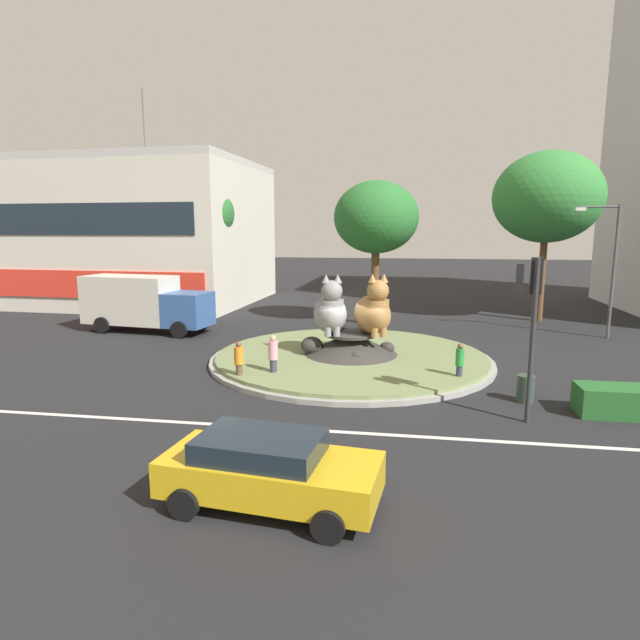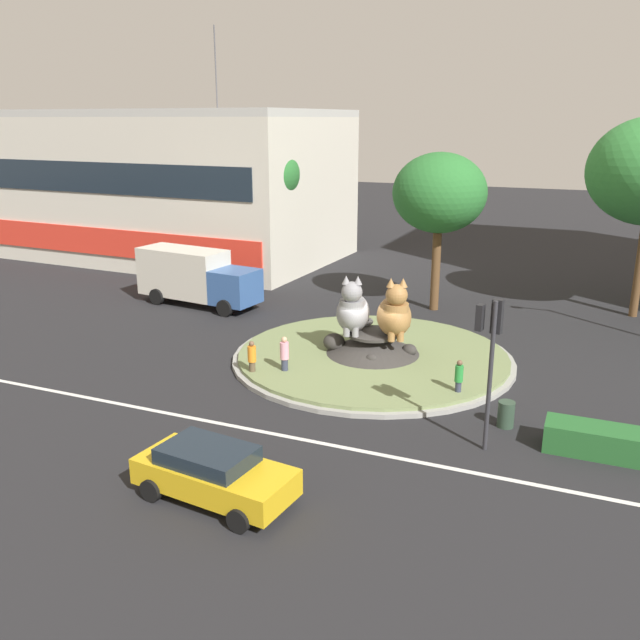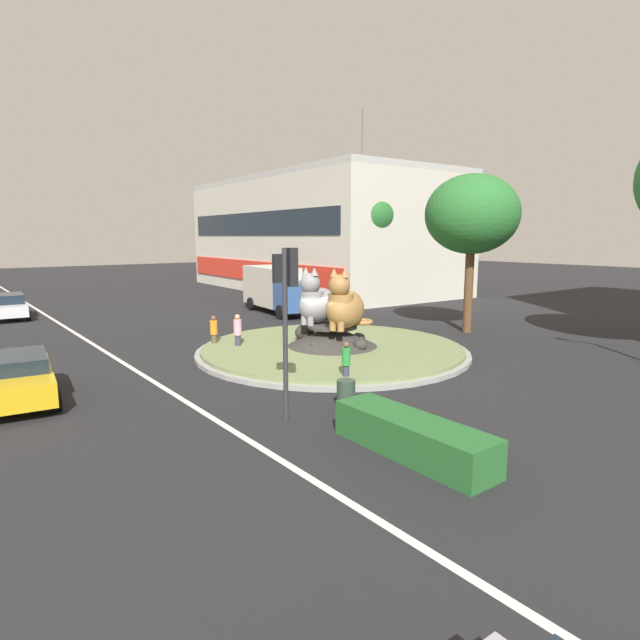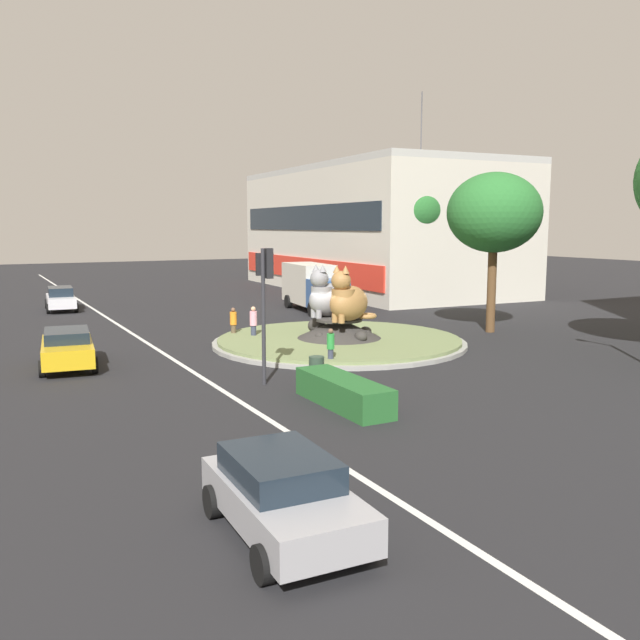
{
  "view_description": "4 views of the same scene",
  "coord_description": "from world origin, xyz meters",
  "px_view_note": "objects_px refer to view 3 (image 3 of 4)",
  "views": [
    {
      "loc": [
        2.13,
        -21.81,
        5.63
      ],
      "look_at": [
        -1.31,
        -0.17,
        1.79
      ],
      "focal_mm": 29.35,
      "sensor_mm": 36.0,
      "label": 1
    },
    {
      "loc": [
        8.48,
        -25.97,
        9.97
      ],
      "look_at": [
        -2.17,
        -0.68,
        1.73
      ],
      "focal_mm": 37.79,
      "sensor_mm": 36.0,
      "label": 2
    },
    {
      "loc": [
        17.59,
        -14.16,
        5.14
      ],
      "look_at": [
        -1.53,
        0.48,
        1.23
      ],
      "focal_mm": 29.11,
      "sensor_mm": 36.0,
      "label": 3
    },
    {
      "loc": [
        27.35,
        -15.55,
        5.61
      ],
      "look_at": [
        0.19,
        -1.13,
        1.27
      ],
      "focal_mm": 37.68,
      "sensor_mm": 36.0,
      "label": 4
    }
  ],
  "objects_px": {
    "cat_statue_tabby": "(345,306)",
    "third_tree_left": "(472,215)",
    "parked_car_right": "(10,306)",
    "sedan_on_far_lane": "(18,378)",
    "cat_statue_grey": "(317,303)",
    "broadleaf_tree_behind_island": "(364,216)",
    "litter_bin": "(346,395)",
    "pedestrian_pink_shirt": "(238,332)",
    "pedestrian_green_shirt": "(346,362)",
    "delivery_box_truck": "(277,289)",
    "pedestrian_orange_shirt": "(214,332)",
    "traffic_light_mast": "(287,295)",
    "shophouse_block": "(316,235)"
  },
  "relations": [
    {
      "from": "shophouse_block",
      "to": "delivery_box_truck",
      "type": "relative_size",
      "value": 3.86
    },
    {
      "from": "parked_car_right",
      "to": "litter_bin",
      "type": "height_order",
      "value": "parked_car_right"
    },
    {
      "from": "pedestrian_green_shirt",
      "to": "sedan_on_far_lane",
      "type": "relative_size",
      "value": 0.33
    },
    {
      "from": "broadleaf_tree_behind_island",
      "to": "parked_car_right",
      "type": "xyz_separation_m",
      "value": [
        -8.45,
        -22.18,
        -5.77
      ]
    },
    {
      "from": "parked_car_right",
      "to": "cat_statue_grey",
      "type": "bearing_deg",
      "value": 31.55
    },
    {
      "from": "pedestrian_orange_shirt",
      "to": "sedan_on_far_lane",
      "type": "distance_m",
      "value": 8.84
    },
    {
      "from": "shophouse_block",
      "to": "pedestrian_pink_shirt",
      "type": "distance_m",
      "value": 29.01
    },
    {
      "from": "traffic_light_mast",
      "to": "shophouse_block",
      "type": "bearing_deg",
      "value": 61.71
    },
    {
      "from": "cat_statue_tabby",
      "to": "pedestrian_green_shirt",
      "type": "relative_size",
      "value": 1.84
    },
    {
      "from": "third_tree_left",
      "to": "pedestrian_green_shirt",
      "type": "xyz_separation_m",
      "value": [
        3.74,
        -11.73,
        -5.41
      ]
    },
    {
      "from": "litter_bin",
      "to": "delivery_box_truck",
      "type": "bearing_deg",
      "value": 153.05
    },
    {
      "from": "cat_statue_grey",
      "to": "litter_bin",
      "type": "xyz_separation_m",
      "value": [
        7.06,
        -4.26,
        -1.73
      ]
    },
    {
      "from": "delivery_box_truck",
      "to": "parked_car_right",
      "type": "bearing_deg",
      "value": -111.27
    },
    {
      "from": "cat_statue_grey",
      "to": "broadleaf_tree_behind_island",
      "type": "xyz_separation_m",
      "value": [
        -10.61,
        12.38,
        4.4
      ]
    },
    {
      "from": "pedestrian_orange_shirt",
      "to": "pedestrian_green_shirt",
      "type": "distance_m",
      "value": 8.05
    },
    {
      "from": "cat_statue_grey",
      "to": "cat_statue_tabby",
      "type": "height_order",
      "value": "cat_statue_tabby"
    },
    {
      "from": "traffic_light_mast",
      "to": "pedestrian_green_shirt",
      "type": "xyz_separation_m",
      "value": [
        -1.53,
        3.46,
        -2.72
      ]
    },
    {
      "from": "pedestrian_orange_shirt",
      "to": "delivery_box_truck",
      "type": "xyz_separation_m",
      "value": [
        -8.21,
        8.68,
        0.8
      ]
    },
    {
      "from": "pedestrian_pink_shirt",
      "to": "sedan_on_far_lane",
      "type": "relative_size",
      "value": 0.37
    },
    {
      "from": "pedestrian_green_shirt",
      "to": "pedestrian_pink_shirt",
      "type": "bearing_deg",
      "value": -4.8
    },
    {
      "from": "broadleaf_tree_behind_island",
      "to": "parked_car_right",
      "type": "relative_size",
      "value": 1.82
    },
    {
      "from": "cat_statue_grey",
      "to": "cat_statue_tabby",
      "type": "distance_m",
      "value": 1.81
    },
    {
      "from": "pedestrian_orange_shirt",
      "to": "pedestrian_green_shirt",
      "type": "xyz_separation_m",
      "value": [
        7.98,
        1.11,
        -0.01
      ]
    },
    {
      "from": "cat_statue_tabby",
      "to": "shophouse_block",
      "type": "bearing_deg",
      "value": -148.39
    },
    {
      "from": "traffic_light_mast",
      "to": "pedestrian_green_shirt",
      "type": "bearing_deg",
      "value": 33.85
    },
    {
      "from": "delivery_box_truck",
      "to": "litter_bin",
      "type": "xyz_separation_m",
      "value": [
        18.14,
        -9.22,
        -1.18
      ]
    },
    {
      "from": "broadleaf_tree_behind_island",
      "to": "pedestrian_green_shirt",
      "type": "xyz_separation_m",
      "value": [
        15.72,
        -14.98,
        -5.76
      ]
    },
    {
      "from": "delivery_box_truck",
      "to": "pedestrian_green_shirt",
      "type": "bearing_deg",
      "value": -17.91
    },
    {
      "from": "third_tree_left",
      "to": "traffic_light_mast",
      "type": "bearing_deg",
      "value": -70.88
    },
    {
      "from": "traffic_light_mast",
      "to": "broadleaf_tree_behind_island",
      "type": "relative_size",
      "value": 0.56
    },
    {
      "from": "broadleaf_tree_behind_island",
      "to": "parked_car_right",
      "type": "distance_m",
      "value": 24.42
    },
    {
      "from": "third_tree_left",
      "to": "pedestrian_orange_shirt",
      "type": "bearing_deg",
      "value": -108.26
    },
    {
      "from": "pedestrian_orange_shirt",
      "to": "pedestrian_pink_shirt",
      "type": "xyz_separation_m",
      "value": [
        1.14,
        0.6,
        0.08
      ]
    },
    {
      "from": "cat_statue_tabby",
      "to": "third_tree_left",
      "type": "distance_m",
      "value": 9.91
    },
    {
      "from": "pedestrian_pink_shirt",
      "to": "sedan_on_far_lane",
      "type": "bearing_deg",
      "value": -52.51
    },
    {
      "from": "traffic_light_mast",
      "to": "pedestrian_pink_shirt",
      "type": "distance_m",
      "value": 9.25
    },
    {
      "from": "delivery_box_truck",
      "to": "cat_statue_tabby",
      "type": "bearing_deg",
      "value": -13.55
    },
    {
      "from": "cat_statue_tabby",
      "to": "delivery_box_truck",
      "type": "distance_m",
      "value": 13.79
    },
    {
      "from": "cat_statue_tabby",
      "to": "cat_statue_grey",
      "type": "bearing_deg",
      "value": -110.58
    },
    {
      "from": "cat_statue_tabby",
      "to": "third_tree_left",
      "type": "xyz_separation_m",
      "value": [
        -0.44,
        9.04,
        4.04
      ]
    },
    {
      "from": "broadleaf_tree_behind_island",
      "to": "pedestrian_orange_shirt",
      "type": "bearing_deg",
      "value": -64.33
    },
    {
      "from": "pedestrian_pink_shirt",
      "to": "sedan_on_far_lane",
      "type": "distance_m",
      "value": 9.07
    },
    {
      "from": "cat_statue_tabby",
      "to": "sedan_on_far_lane",
      "type": "relative_size",
      "value": 0.62
    },
    {
      "from": "third_tree_left",
      "to": "parked_car_right",
      "type": "height_order",
      "value": "third_tree_left"
    },
    {
      "from": "cat_statue_grey",
      "to": "sedan_on_far_lane",
      "type": "distance_m",
      "value": 12.01
    },
    {
      "from": "cat_statue_grey",
      "to": "pedestrian_green_shirt",
      "type": "xyz_separation_m",
      "value": [
        5.11,
        -2.6,
        -1.36
      ]
    },
    {
      "from": "third_tree_left",
      "to": "broadleaf_tree_behind_island",
      "type": "bearing_deg",
      "value": 164.82
    },
    {
      "from": "cat_statue_grey",
      "to": "pedestrian_green_shirt",
      "type": "relative_size",
      "value": 1.74
    },
    {
      "from": "traffic_light_mast",
      "to": "parked_car_right",
      "type": "xyz_separation_m",
      "value": [
        -25.7,
        -3.73,
        -2.73
      ]
    },
    {
      "from": "cat_statue_tabby",
      "to": "parked_car_right",
      "type": "height_order",
      "value": "cat_statue_tabby"
    }
  ]
}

